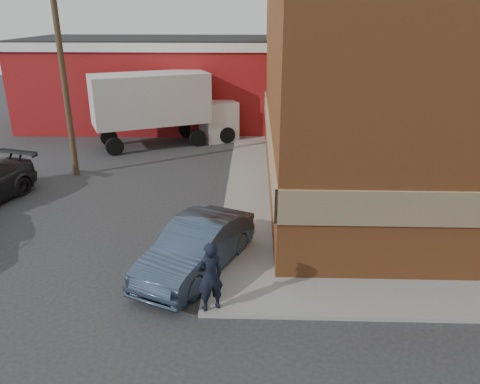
% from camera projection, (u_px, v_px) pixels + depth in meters
% --- Properties ---
extents(ground, '(90.00, 90.00, 0.00)m').
position_uv_depth(ground, '(223.00, 280.00, 13.40)').
color(ground, '#28282B').
rests_on(ground, ground).
extents(brick_building, '(14.25, 18.25, 9.36)m').
position_uv_depth(brick_building, '(435.00, 74.00, 19.83)').
color(brick_building, brown).
rests_on(brick_building, ground).
extents(sidewalk_west, '(1.80, 18.00, 0.12)m').
position_uv_depth(sidewalk_west, '(249.00, 175.00, 21.74)').
color(sidewalk_west, gray).
rests_on(sidewalk_west, ground).
extents(warehouse, '(16.30, 8.30, 5.60)m').
position_uv_depth(warehouse, '(153.00, 81.00, 31.19)').
color(warehouse, maroon).
rests_on(warehouse, ground).
extents(utility_pole, '(2.00, 0.26, 9.00)m').
position_uv_depth(utility_pole, '(63.00, 71.00, 20.29)').
color(utility_pole, '#4A3925').
rests_on(utility_pole, ground).
extents(man, '(0.81, 0.70, 1.87)m').
position_uv_depth(man, '(210.00, 277.00, 11.58)').
color(man, black).
rests_on(man, sidewalk_south).
extents(sedan, '(3.40, 4.97, 1.55)m').
position_uv_depth(sedan, '(196.00, 247.00, 13.61)').
color(sedan, '#344356').
rests_on(sedan, ground).
extents(box_truck, '(8.44, 5.61, 4.04)m').
position_uv_depth(box_truck, '(165.00, 104.00, 26.17)').
color(box_truck, silver).
rests_on(box_truck, ground).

